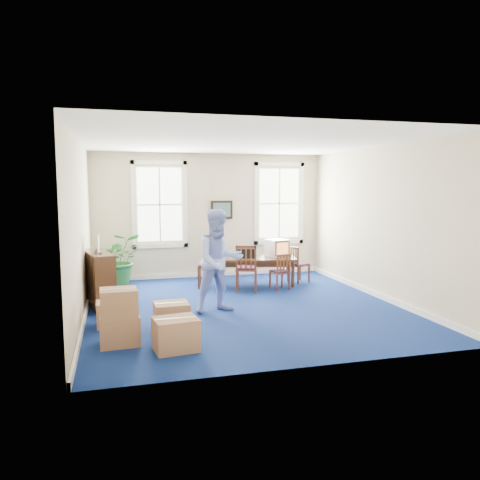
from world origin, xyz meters
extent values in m
plane|color=navy|center=(0.00, 0.00, 0.00)|extent=(6.50, 6.50, 0.00)
plane|color=white|center=(0.00, 0.00, 3.20)|extent=(6.50, 6.50, 0.00)
plane|color=beige|center=(0.00, 3.25, 1.60)|extent=(6.50, 0.00, 6.50)
plane|color=beige|center=(0.00, -3.25, 1.60)|extent=(6.50, 0.00, 6.50)
plane|color=beige|center=(-3.00, 0.00, 1.60)|extent=(0.00, 6.50, 6.50)
plane|color=beige|center=(3.00, 0.00, 1.60)|extent=(0.00, 6.50, 6.50)
cube|color=white|center=(0.00, 3.22, 0.06)|extent=(6.00, 0.04, 0.12)
cube|color=white|center=(-2.97, 0.00, 0.06)|extent=(0.04, 6.50, 0.12)
cube|color=white|center=(2.97, 0.00, 0.06)|extent=(0.04, 6.50, 0.12)
cube|color=white|center=(1.66, 1.92, 0.68)|extent=(0.17, 0.20, 0.04)
cube|color=black|center=(0.60, 1.96, 0.77)|extent=(0.49, 0.37, 0.22)
imported|color=#93A9F3|center=(-0.54, -0.27, 0.97)|extent=(1.05, 0.87, 1.94)
cube|color=#412617|center=(-2.75, 0.73, 0.53)|extent=(0.69, 1.41, 1.07)
imported|color=#215D23|center=(-2.33, 2.66, 0.63)|extent=(1.14, 0.99, 1.26)
camera|label=1|loc=(-2.40, -8.73, 2.36)|focal=35.00mm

